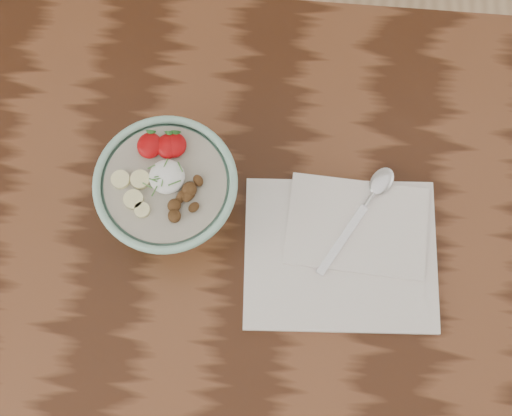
{
  "coord_description": "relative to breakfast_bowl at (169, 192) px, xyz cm",
  "views": [
    {
      "loc": [
        1.85,
        -18.09,
        172.57
      ],
      "look_at": [
        -0.25,
        7.32,
        86.17
      ],
      "focal_mm": 50.0,
      "sensor_mm": 36.0,
      "label": 1
    }
  ],
  "objects": [
    {
      "name": "napkin",
      "position": [
        24.48,
        -4.49,
        -5.7
      ],
      "size": [
        27.91,
        23.1,
        1.64
      ],
      "rotation": [
        0.0,
        0.0,
        0.06
      ],
      "color": "white",
      "rests_on": "table"
    },
    {
      "name": "breakfast_bowl",
      "position": [
        0.0,
        0.0,
        0.0
      ],
      "size": [
        18.86,
        18.86,
        12.36
      ],
      "rotation": [
        0.0,
        0.0,
        0.1
      ],
      "color": "#96C9B3",
      "rests_on": "table"
    },
    {
      "name": "spoon",
      "position": [
        27.92,
        3.1,
        -4.34
      ],
      "size": [
        11.03,
        17.06,
        0.97
      ],
      "rotation": [
        0.0,
        0.0,
        -0.52
      ],
      "color": "silver",
      "rests_on": "napkin"
    },
    {
      "name": "table",
      "position": [
        12.27,
        -10.04,
        -15.68
      ],
      "size": [
        160.0,
        90.0,
        75.0
      ],
      "color": "#381C0E",
      "rests_on": "ground"
    }
  ]
}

